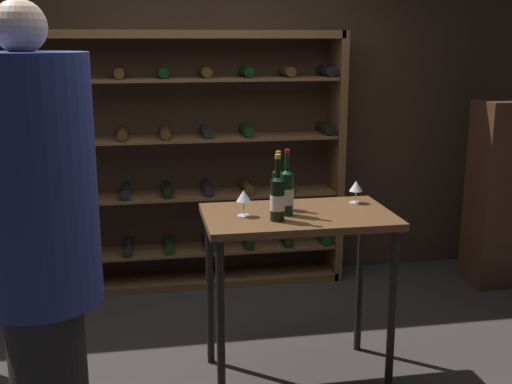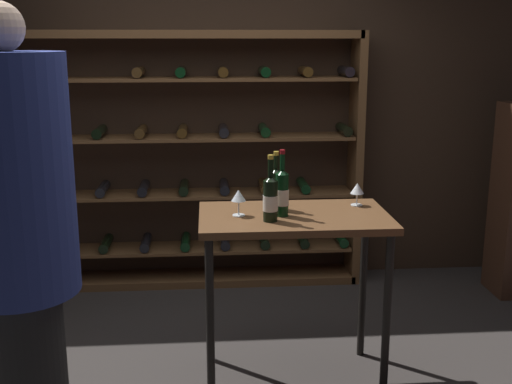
# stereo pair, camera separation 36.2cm
# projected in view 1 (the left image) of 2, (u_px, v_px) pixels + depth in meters

# --- Properties ---
(ground_plane) EXTENTS (9.40, 9.40, 0.00)m
(ground_plane) POSITION_uv_depth(u_px,v_px,m) (230.00, 376.00, 3.71)
(ground_plane) COLOR #383330
(back_wall) EXTENTS (5.93, 0.10, 2.84)m
(back_wall) POSITION_uv_depth(u_px,v_px,m) (198.00, 104.00, 5.00)
(back_wall) COLOR #3D2B1E
(back_wall) RESTS_ON ground
(wine_rack) EXTENTS (2.77, 0.32, 1.99)m
(wine_rack) POSITION_uv_depth(u_px,v_px,m) (167.00, 165.00, 4.85)
(wine_rack) COLOR brown
(wine_rack) RESTS_ON ground
(tasting_table) EXTENTS (1.03, 0.62, 0.99)m
(tasting_table) POSITION_uv_depth(u_px,v_px,m) (298.00, 236.00, 3.50)
(tasting_table) COLOR brown
(tasting_table) RESTS_ON ground
(person_guest_khaki) EXTENTS (0.48, 0.48, 2.06)m
(person_guest_khaki) POSITION_uv_depth(u_px,v_px,m) (38.00, 242.00, 2.49)
(person_guest_khaki) COLOR #242424
(person_guest_khaki) RESTS_ON ground
(display_cabinet) EXTENTS (0.44, 0.36, 1.47)m
(display_cabinet) POSITION_uv_depth(u_px,v_px,m) (501.00, 194.00, 4.98)
(display_cabinet) COLOR #4C2D1E
(display_cabinet) RESTS_ON ground
(wine_bottle_black_capsule) EXTENTS (0.08, 0.08, 0.35)m
(wine_bottle_black_capsule) POSITION_uv_depth(u_px,v_px,m) (278.00, 198.00, 3.30)
(wine_bottle_black_capsule) COLOR black
(wine_bottle_black_capsule) RESTS_ON tasting_table
(wine_bottle_gold_foil) EXTENTS (0.07, 0.07, 0.36)m
(wine_bottle_gold_foil) POSITION_uv_depth(u_px,v_px,m) (287.00, 192.00, 3.40)
(wine_bottle_gold_foil) COLOR black
(wine_bottle_gold_foil) RESTS_ON tasting_table
(wine_bottle_green_slim) EXTENTS (0.07, 0.07, 0.33)m
(wine_bottle_green_slim) POSITION_uv_depth(u_px,v_px,m) (278.00, 188.00, 3.53)
(wine_bottle_green_slim) COLOR black
(wine_bottle_green_slim) RESTS_ON tasting_table
(wine_glass_stemmed_center) EXTENTS (0.08, 0.08, 0.14)m
(wine_glass_stemmed_center) POSITION_uv_depth(u_px,v_px,m) (244.00, 197.00, 3.38)
(wine_glass_stemmed_center) COLOR silver
(wine_glass_stemmed_center) RESTS_ON tasting_table
(wine_glass_stemmed_right) EXTENTS (0.08, 0.08, 0.13)m
(wine_glass_stemmed_right) POSITION_uv_depth(u_px,v_px,m) (356.00, 187.00, 3.66)
(wine_glass_stemmed_right) COLOR silver
(wine_glass_stemmed_right) RESTS_ON tasting_table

